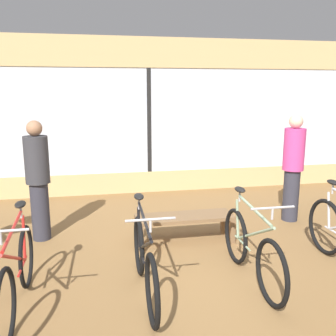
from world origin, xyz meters
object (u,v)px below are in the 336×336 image
at_px(bicycle_right, 251,249).
at_px(customer_near_rack, 293,166).
at_px(bicycle_left, 144,261).
at_px(display_bench, 184,220).
at_px(bicycle_far_left, 17,274).
at_px(customer_by_window, 38,178).

distance_m(bicycle_right, customer_near_rack, 2.39).
relative_size(bicycle_left, customer_near_rack, 0.97).
height_order(bicycle_right, display_bench, bicycle_right).
xyz_separation_m(bicycle_far_left, customer_near_rack, (3.99, 1.91, 0.55)).
relative_size(bicycle_right, customer_by_window, 0.97).
distance_m(bicycle_far_left, customer_by_window, 1.94).
distance_m(bicycle_left, bicycle_right, 1.24).
bearing_deg(bicycle_right, bicycle_left, -176.35).
height_order(display_bench, customer_by_window, customer_by_window).
relative_size(display_bench, customer_by_window, 0.80).
distance_m(bicycle_right, display_bench, 1.32).
relative_size(customer_near_rack, customer_by_window, 1.02).
bearing_deg(bicycle_far_left, customer_near_rack, 25.59).
xyz_separation_m(bicycle_left, display_bench, (0.75, 1.30, -0.05)).
xyz_separation_m(display_bench, customer_by_window, (-2.04, 0.52, 0.59)).
distance_m(bicycle_left, customer_by_window, 2.30).
relative_size(display_bench, customer_near_rack, 0.79).
xyz_separation_m(bicycle_far_left, bicycle_left, (1.27, 0.04, -0.00)).
relative_size(bicycle_left, bicycle_right, 1.02).
relative_size(bicycle_far_left, customer_near_rack, 0.97).
bearing_deg(bicycle_left, bicycle_far_left, -178.12).
bearing_deg(customer_near_rack, bicycle_right, -129.60).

